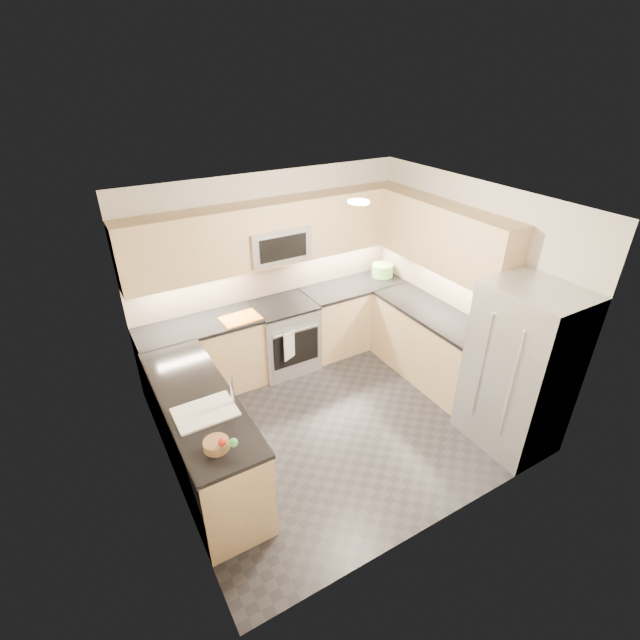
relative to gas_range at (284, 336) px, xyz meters
The scene contains 35 objects.
floor 1.35m from the gas_range, 90.00° to the right, with size 3.60×3.20×0.00m, color black.
ceiling 2.41m from the gas_range, 90.00° to the right, with size 3.60×3.20×0.02m, color beige.
wall_back 0.86m from the gas_range, 90.00° to the left, with size 3.60×0.02×2.50m, color beige.
wall_front 2.98m from the gas_range, 90.00° to the right, with size 3.60×0.02×2.50m, color beige.
wall_left 2.34m from the gas_range, 144.69° to the right, with size 0.02×3.20×2.50m, color beige.
wall_right 2.34m from the gas_range, 35.31° to the right, with size 0.02×3.20×2.50m, color beige.
base_cab_back_left 1.09m from the gas_range, behind, with size 1.42×0.60×0.90m, color tan.
base_cab_back_right 1.09m from the gas_range, ahead, with size 1.42×0.60×0.90m, color tan.
base_cab_right 1.88m from the gas_range, 36.87° to the right, with size 0.60×1.70×0.90m, color tan.
base_cab_peninsula 1.97m from the gas_range, 139.64° to the right, with size 0.60×2.00×0.90m, color tan.
countertop_back_left 1.19m from the gas_range, behind, with size 1.42×0.63×0.04m, color black.
countertop_back_right 1.19m from the gas_range, ahead, with size 1.42×0.63×0.04m, color black.
countertop_right 1.93m from the gas_range, 36.87° to the right, with size 0.63×1.70×0.04m, color black.
countertop_peninsula 2.02m from the gas_range, 139.64° to the right, with size 0.63×2.00×0.04m, color black.
upper_cab_back 1.38m from the gas_range, 90.00° to the left, with size 3.60×0.35×0.75m, color tan.
upper_cab_right 2.35m from the gas_range, 31.61° to the right, with size 0.35×1.95×0.75m, color tan.
backsplash_back 0.81m from the gas_range, 90.00° to the left, with size 3.60×0.01×0.51m, color tan.
backsplash_right 2.11m from the gas_range, 24.68° to the right, with size 0.01×2.30×0.51m, color tan.
gas_range is the anchor object (origin of this frame).
range_cooktop 0.46m from the gas_range, ahead, with size 0.76×0.65×0.03m, color black.
oven_door_glass 0.33m from the gas_range, 90.00° to the right, with size 0.62×0.02×0.45m, color black.
oven_handle 0.44m from the gas_range, 90.00° to the right, with size 0.02×0.02×0.60m, color #B2B5BA.
microwave 1.25m from the gas_range, 90.00° to the left, with size 0.76×0.40×0.40m, color #A1A5A9.
microwave_door 1.25m from the gas_range, 90.00° to the right, with size 0.60×0.01×0.28m, color black.
refrigerator 2.86m from the gas_range, 59.12° to the right, with size 0.70×0.90×1.80m, color #ABAFB3.
fridge_handle_left 2.86m from the gas_range, 67.48° to the right, with size 0.02×0.02×1.20m, color #B2B5BA.
fridge_handle_right 2.54m from the gas_range, 64.31° to the right, with size 0.02×0.02×1.20m, color #B2B5BA.
sink_basin 2.18m from the gas_range, 134.53° to the right, with size 0.52×0.38×0.16m, color white.
faucet 2.06m from the gas_range, 129.12° to the right, with size 0.03×0.03×0.28m, color silver.
utensil_bowl 1.70m from the gas_range, ahead, with size 0.30×0.30×0.17m, color #66A446.
cutting_board 0.79m from the gas_range, behind, with size 0.45×0.31×0.01m, color orange.
fruit_basket 2.57m from the gas_range, 128.17° to the right, with size 0.20×0.20×0.07m, color olive.
fruit_apple 2.63m from the gas_range, 126.63° to the right, with size 0.06×0.06×0.06m, color red.
fruit_pear 2.62m from the gas_range, 124.66° to the right, with size 0.07×0.07×0.07m, color #4FB956.
dish_towel_check 0.40m from the gas_range, 106.74° to the right, with size 0.19×0.02×0.37m, color white.
Camera 1 is at (-2.20, -3.43, 3.60)m, focal length 26.00 mm.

